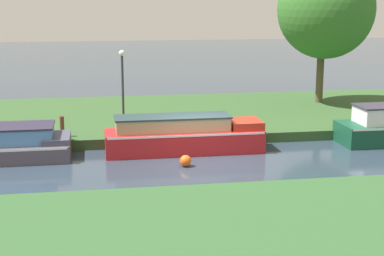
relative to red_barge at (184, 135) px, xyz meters
The scene contains 7 objects.
ground_plane 1.43m from the red_barge, 68.93° to the right, with size 120.00×120.00×0.00m, color #2B3948.
riverbank_far 5.83m from the red_barge, 85.44° to the left, with size 72.00×10.00×0.40m, color #305228.
red_barge is the anchor object (origin of this frame).
willow_tree_left 11.50m from the red_barge, 40.01° to the left, with size 4.78×4.63×7.13m.
lamp_post 3.92m from the red_barge, 126.53° to the left, with size 0.24×0.24×3.19m.
mooring_post_near 4.77m from the red_barge, 161.17° to the left, with size 0.17×0.17×0.80m, color #54331F.
channel_buoy 2.02m from the red_barge, 97.17° to the right, with size 0.40×0.40×0.40m, color #E55919.
Camera 1 is at (-3.71, -19.95, 5.65)m, focal length 55.21 mm.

